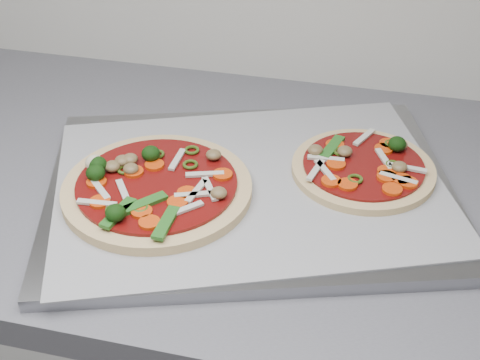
# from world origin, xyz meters

# --- Properties ---
(base_cabinet) EXTENTS (3.60, 0.60, 0.86)m
(base_cabinet) POSITION_xyz_m (0.00, 1.30, 0.43)
(base_cabinet) COLOR silver
(base_cabinet) RESTS_ON ground
(baking_tray) EXTENTS (0.60, 0.52, 0.02)m
(baking_tray) POSITION_xyz_m (0.39, 1.27, 0.91)
(baking_tray) COLOR gray
(baking_tray) RESTS_ON countertop
(parchment) EXTENTS (0.59, 0.51, 0.00)m
(parchment) POSITION_xyz_m (0.39, 1.27, 0.92)
(parchment) COLOR #99999E
(parchment) RESTS_ON baking_tray
(pizza_left) EXTENTS (0.29, 0.29, 0.04)m
(pizza_left) POSITION_xyz_m (0.28, 1.22, 0.93)
(pizza_left) COLOR tan
(pizza_left) RESTS_ON parchment
(pizza_right) EXTENTS (0.26, 0.26, 0.03)m
(pizza_right) POSITION_xyz_m (0.53, 1.33, 0.93)
(pizza_right) COLOR tan
(pizza_right) RESTS_ON parchment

